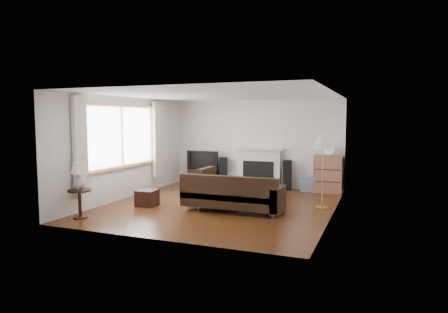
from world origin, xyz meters
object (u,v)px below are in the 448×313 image
at_px(tv_stand, 204,177).
at_px(side_table, 80,204).
at_px(sectional_sofa, 233,194).
at_px(bookshelf, 328,174).
at_px(floor_lamp, 322,172).
at_px(coffee_table, 245,191).

relative_size(tv_stand, side_table, 1.61).
bearing_deg(tv_stand, side_table, -97.95).
bearing_deg(sectional_sofa, side_table, -147.14).
distance_m(bookshelf, side_table, 6.27).
bearing_deg(tv_stand, bookshelf, 0.48).
height_order(tv_stand, floor_lamp, floor_lamp).
distance_m(sectional_sofa, floor_lamp, 2.04).
bearing_deg(floor_lamp, coffee_table, 172.02).
height_order(coffee_table, floor_lamp, floor_lamp).
relative_size(sectional_sofa, coffee_table, 2.02).
bearing_deg(side_table, tv_stand, 82.05).
bearing_deg(coffee_table, tv_stand, 131.48).
relative_size(bookshelf, coffee_table, 0.88).
xyz_separation_m(bookshelf, floor_lamp, (0.10, -1.92, 0.30)).
relative_size(tv_stand, bookshelf, 0.91).
xyz_separation_m(bookshelf, side_table, (-4.25, -4.60, -0.22)).
xyz_separation_m(tv_stand, coffee_table, (1.85, -1.63, -0.01)).
bearing_deg(bookshelf, coffee_table, -136.77).
height_order(coffee_table, side_table, side_table).
bearing_deg(side_table, sectional_sofa, 32.86).
xyz_separation_m(sectional_sofa, floor_lamp, (1.73, 0.98, 0.43)).
bearing_deg(floor_lamp, tv_stand, 153.04).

